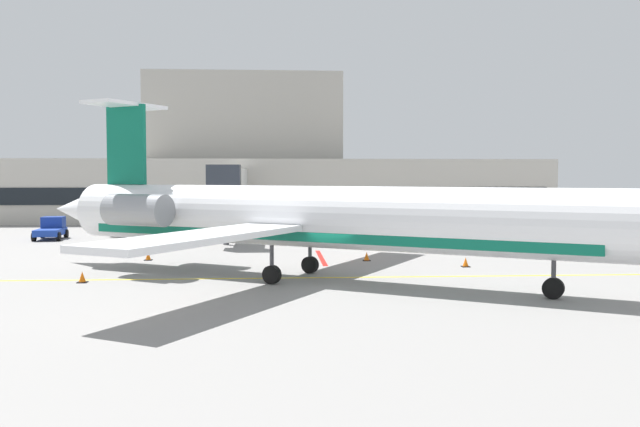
{
  "coord_description": "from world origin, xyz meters",
  "views": [
    {
      "loc": [
        -2.72,
        -31.85,
        5.24
      ],
      "look_at": [
        -0.21,
        7.26,
        3.0
      ],
      "focal_mm": 37.58,
      "sensor_mm": 36.0,
      "label": 1
    }
  ],
  "objects_px": {
    "fuel_tank": "(149,219)",
    "belt_loader": "(571,231)",
    "regional_jet": "(307,217)",
    "pushback_tractor": "(51,229)",
    "baggage_tug": "(317,226)"
  },
  "relations": [
    {
      "from": "pushback_tractor",
      "to": "fuel_tank",
      "type": "bearing_deg",
      "value": 16.59
    },
    {
      "from": "regional_jet",
      "to": "belt_loader",
      "type": "xyz_separation_m",
      "value": [
        21.52,
        17.57,
        -2.26
      ]
    },
    {
      "from": "pushback_tractor",
      "to": "fuel_tank",
      "type": "relative_size",
      "value": 0.54
    },
    {
      "from": "baggage_tug",
      "to": "fuel_tank",
      "type": "xyz_separation_m",
      "value": [
        -14.35,
        3.08,
        0.48
      ]
    },
    {
      "from": "baggage_tug",
      "to": "pushback_tractor",
      "type": "distance_m",
      "value": 21.89
    },
    {
      "from": "pushback_tractor",
      "to": "regional_jet",
      "type": "bearing_deg",
      "value": -48.6
    },
    {
      "from": "pushback_tractor",
      "to": "fuel_tank",
      "type": "distance_m",
      "value": 7.88
    },
    {
      "from": "fuel_tank",
      "to": "belt_loader",
      "type": "bearing_deg",
      "value": -12.31
    },
    {
      "from": "pushback_tractor",
      "to": "belt_loader",
      "type": "height_order",
      "value": "belt_loader"
    },
    {
      "from": "baggage_tug",
      "to": "pushback_tractor",
      "type": "bearing_deg",
      "value": 177.8
    },
    {
      "from": "baggage_tug",
      "to": "belt_loader",
      "type": "xyz_separation_m",
      "value": [
        19.71,
        -4.35,
        -0.13
      ]
    },
    {
      "from": "baggage_tug",
      "to": "regional_jet",
      "type": "bearing_deg",
      "value": -94.71
    },
    {
      "from": "regional_jet",
      "to": "belt_loader",
      "type": "distance_m",
      "value": 27.87
    },
    {
      "from": "regional_jet",
      "to": "pushback_tractor",
      "type": "distance_m",
      "value": 30.43
    },
    {
      "from": "baggage_tug",
      "to": "fuel_tank",
      "type": "bearing_deg",
      "value": 167.87
    }
  ]
}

